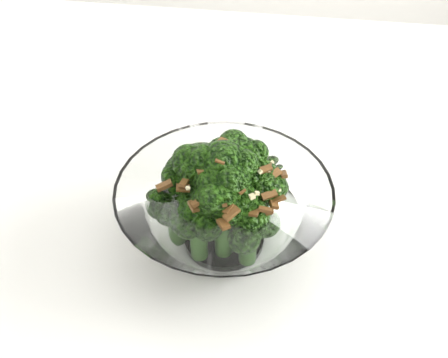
{
  "coord_description": "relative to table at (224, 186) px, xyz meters",
  "views": [
    {
      "loc": [
        -0.05,
        -0.51,
        1.15
      ],
      "look_at": [
        -0.05,
        -0.17,
        0.84
      ],
      "focal_mm": 40.0,
      "sensor_mm": 36.0,
      "label": 1
    }
  ],
  "objects": [
    {
      "name": "table",
      "position": [
        0.0,
        0.0,
        0.0
      ],
      "size": [
        1.29,
        0.95,
        0.75
      ],
      "color": "white",
      "rests_on": "ground"
    },
    {
      "name": "broccoli_dish",
      "position": [
        0.0,
        -0.15,
        0.12
      ],
      "size": [
        0.21,
        0.21,
        0.13
      ],
      "color": "white",
      "rests_on": "table"
    }
  ]
}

